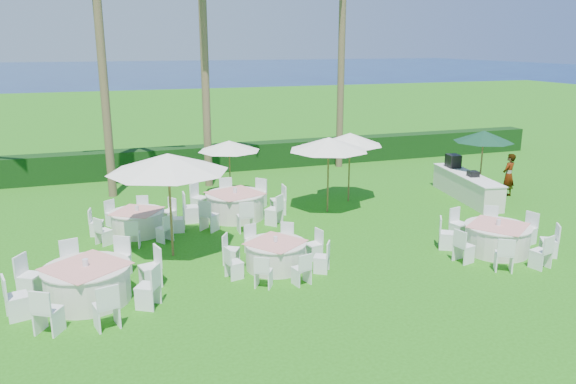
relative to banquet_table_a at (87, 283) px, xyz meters
name	(u,v)px	position (x,y,z in m)	size (l,w,h in m)	color
ground	(306,264)	(5.54, 0.46, -0.46)	(120.00, 120.00, 0.00)	#226210
hedge	(215,158)	(5.54, 12.46, 0.14)	(34.00, 1.00, 1.20)	black
ocean	(120,73)	(5.54, 102.46, -0.46)	(260.00, 260.00, 0.00)	#071148
banquet_table_a	(87,283)	(0.00, 0.00, 0.00)	(3.44, 3.44, 1.03)	silver
banquet_table_b	(276,254)	(4.69, 0.49, -0.08)	(2.85, 2.85, 0.87)	silver
banquet_table_c	(497,238)	(10.98, -0.45, -0.03)	(3.19, 3.19, 0.97)	silver
banquet_table_d	(138,222)	(1.46, 4.53, -0.07)	(2.90, 2.90, 0.89)	silver
banquet_table_e	(235,205)	(4.73, 5.11, 0.01)	(3.49, 3.49, 1.04)	silver
umbrella_a	(168,163)	(2.23, 2.25, 2.20)	(3.29, 3.29, 2.91)	brown
umbrella_b	(329,144)	(7.97, 4.78, 1.96)	(2.78, 2.78, 2.65)	brown
umbrella_c	(229,146)	(5.14, 7.63, 1.57)	(2.36, 2.36, 2.23)	brown
umbrella_d	(350,139)	(9.24, 5.76, 1.90)	(2.42, 2.42, 2.58)	brown
umbrella_green	(484,136)	(14.55, 5.04, 1.84)	(2.28, 2.28, 2.51)	brown
buffet_table	(466,185)	(13.64, 4.67, 0.06)	(1.47, 4.22, 1.47)	silver
staff_person	(509,175)	(15.33, 4.37, 0.39)	(0.61, 0.40, 1.69)	gray
palm_b	(102,58)	(0.88, 9.38, 4.76)	(4.40, 4.01, 9.51)	brown
palm_c	(204,53)	(4.74, 9.83, 4.93)	(4.34, 4.29, 9.84)	brown
palm_d	(341,54)	(11.38, 11.48, 4.81)	(4.40, 3.96, 9.59)	brown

